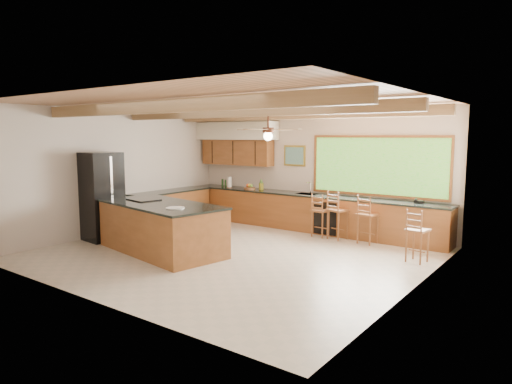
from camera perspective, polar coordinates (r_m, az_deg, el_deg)
The scene contains 9 objects.
ground at distance 9.29m, azimuth -2.86°, elevation -7.73°, with size 7.20×7.20×0.00m, color #BAB09A.
room_shell at distance 9.60m, azimuth -1.26°, elevation 6.12°, with size 7.27×6.54×3.02m.
counter_run at distance 11.65m, azimuth 1.85°, elevation -2.35°, with size 7.12×3.10×1.23m.
island at distance 9.55m, azimuth -11.74°, elevation -4.36°, with size 3.08×1.84×1.03m.
refrigerator at distance 10.93m, azimuth -18.74°, elevation -0.52°, with size 0.85×0.83×2.00m.
bar_stool_a at distance 10.55m, azimuth 10.05°, elevation -2.34°, with size 0.49×0.49×1.12m.
bar_stool_b at distance 10.76m, azimuth 7.96°, elevation -2.42°, with size 0.40×0.40×1.03m.
bar_stool_c at distance 10.26m, azimuth 13.69°, elevation -2.86°, with size 0.44×0.44×1.08m.
bar_stool_d at distance 9.04m, azimuth 19.46°, elevation -4.64°, with size 0.42×0.42×1.01m.
Camera 1 is at (5.69, -6.95, 2.37)m, focal length 32.00 mm.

